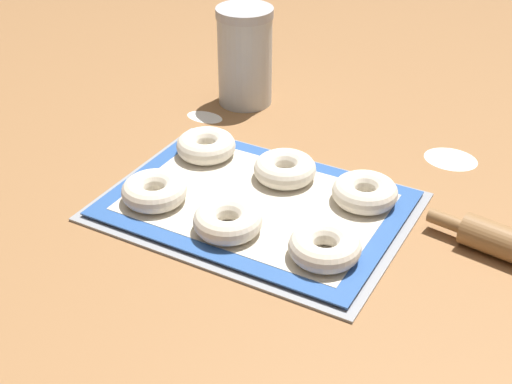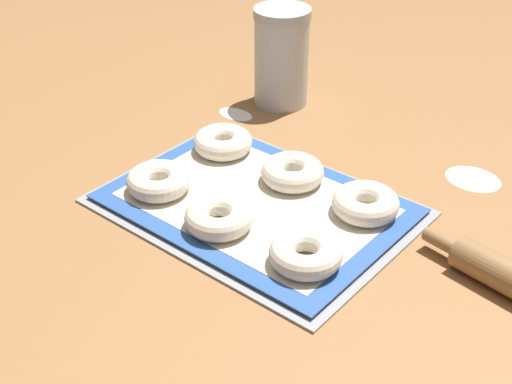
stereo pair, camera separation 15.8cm
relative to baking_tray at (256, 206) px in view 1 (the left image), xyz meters
The scene contains 12 objects.
ground_plane 0.01m from the baking_tray, 43.66° to the left, with size 2.80×2.80×0.00m, color olive.
baking_tray is the anchor object (origin of this frame).
baking_mat 0.01m from the baking_tray, 90.00° to the right, with size 0.41×0.29×0.00m.
bagel_front_left 0.15m from the baking_tray, 152.23° to the right, with size 0.09×0.09×0.03m.
bagel_front_center 0.08m from the baking_tray, 89.32° to the right, with size 0.09×0.09×0.03m.
bagel_front_right 0.16m from the baking_tray, 26.57° to the right, with size 0.09×0.09×0.03m.
bagel_back_left 0.16m from the baking_tray, 149.35° to the left, with size 0.09×0.09×0.03m.
bagel_back_center 0.08m from the baking_tray, 85.62° to the left, with size 0.09×0.09×0.03m.
bagel_back_right 0.16m from the baking_tray, 28.91° to the left, with size 0.09×0.09×0.03m.
flour_canister 0.37m from the baking_tray, 122.21° to the left, with size 0.10×0.10×0.18m.
flour_patch_near 0.31m from the baking_tray, 136.60° to the left, with size 0.07×0.04×0.00m.
flour_patch_far 0.35m from the baking_tray, 53.06° to the left, with size 0.09×0.07×0.00m.
Camera 1 is at (0.41, -0.75, 0.58)m, focal length 50.00 mm.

